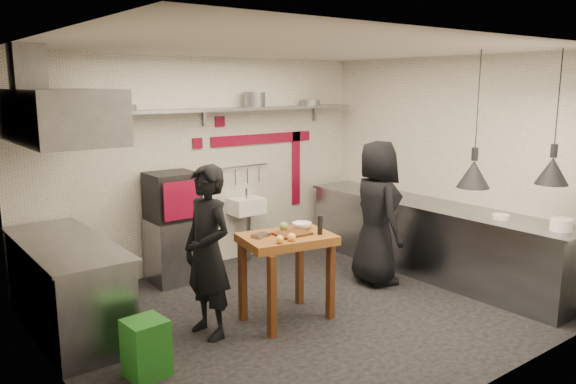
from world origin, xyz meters
TOP-DOWN VIEW (x-y plane):
  - floor at (0.00, 0.00)m, footprint 5.00×5.00m
  - ceiling at (0.00, 0.00)m, footprint 5.00×5.00m
  - wall_back at (0.00, 2.10)m, footprint 5.00×0.04m
  - wall_front at (0.00, -2.10)m, footprint 5.00×0.04m
  - wall_left at (-2.50, 0.00)m, footprint 0.04×4.20m
  - wall_right at (2.50, 0.00)m, footprint 0.04×4.20m
  - red_band_horiz at (0.95, 2.08)m, footprint 1.70×0.02m
  - red_band_vert at (1.55, 2.08)m, footprint 0.14×0.02m
  - red_tile_a at (0.25, 2.08)m, footprint 0.14×0.02m
  - red_tile_b at (-0.10, 2.08)m, footprint 0.14×0.02m
  - back_shelf at (0.00, 1.92)m, footprint 4.60×0.34m
  - shelf_bracket_left at (-1.90, 2.07)m, footprint 0.04×0.06m
  - shelf_bracket_mid at (0.00, 2.07)m, footprint 0.04×0.06m
  - shelf_bracket_right at (1.90, 2.07)m, footprint 0.04×0.06m
  - pan_far_left at (-1.40, 1.92)m, footprint 0.28×0.28m
  - pan_mid_left at (-1.10, 1.92)m, footprint 0.26×0.26m
  - stock_pot at (0.70, 1.92)m, footprint 0.37×0.37m
  - pan_right at (1.69, 1.92)m, footprint 0.38×0.38m
  - oven_stand at (-0.64, 1.76)m, footprint 0.62×0.56m
  - combi_oven at (-0.64, 1.78)m, footprint 0.58×0.54m
  - oven_door at (-0.67, 1.45)m, footprint 0.46×0.03m
  - oven_glass at (-0.60, 1.49)m, footprint 0.36×0.02m
  - hand_sink at (0.55, 1.92)m, footprint 0.46×0.34m
  - sink_tap at (0.55, 1.92)m, footprint 0.03×0.03m
  - sink_drain at (0.55, 1.88)m, footprint 0.06×0.06m
  - utensil_rail at (0.55, 2.06)m, footprint 0.90×0.02m
  - counter_right at (2.15, 0.00)m, footprint 0.70×3.80m
  - counter_right_top at (2.15, 0.00)m, footprint 0.76×3.90m
  - plate_stack at (2.12, -1.69)m, footprint 0.28×0.28m
  - small_bowl_right at (2.10, -1.01)m, footprint 0.25×0.25m
  - counter_left at (-2.15, 1.05)m, footprint 0.70×1.90m
  - counter_left_top at (-2.15, 1.05)m, footprint 0.76×2.00m
  - extractor_hood at (-2.10, 1.05)m, footprint 0.78×1.60m
  - hood_duct at (-2.35, 1.05)m, footprint 0.28×0.28m
  - green_bin at (-1.90, -0.25)m, footprint 0.35×0.35m
  - prep_table at (-0.24, -0.04)m, footprint 1.02×0.80m
  - cutting_board at (-0.20, -0.07)m, footprint 0.37×0.28m
  - pepper_mill at (0.04, -0.24)m, footprint 0.06×0.06m
  - lemon_a at (-0.49, -0.25)m, footprint 0.10×0.10m
  - lemon_b at (-0.34, -0.25)m, footprint 0.10×0.10m
  - veg_ball at (-0.18, 0.09)m, footprint 0.11×0.11m
  - steel_tray at (-0.50, 0.05)m, footprint 0.20×0.16m
  - bowl at (0.04, 0.06)m, footprint 0.25×0.25m
  - heat_lamp_near at (1.59, -0.96)m, footprint 0.45×0.45m
  - heat_lamp_far at (2.07, -1.57)m, footprint 0.37×0.37m
  - chef_left at (-1.08, 0.13)m, footprint 0.47×0.66m
  - chef_right at (1.33, 0.19)m, footprint 0.81×1.00m

SIDE VIEW (x-z plane):
  - floor at x=0.00m, z-range 0.00..0.00m
  - green_bin at x=-1.90m, z-range 0.00..0.50m
  - sink_drain at x=0.55m, z-range 0.01..0.67m
  - oven_stand at x=-0.64m, z-range 0.00..0.80m
  - counter_right at x=2.15m, z-range 0.00..0.90m
  - counter_left at x=-2.15m, z-range 0.00..0.90m
  - prep_table at x=-0.24m, z-range 0.00..0.92m
  - hand_sink at x=0.55m, z-range 0.67..0.89m
  - chef_left at x=-1.08m, z-range 0.00..1.70m
  - chef_right at x=1.33m, z-range 0.00..1.78m
  - counter_right_top at x=2.15m, z-range 0.90..0.93m
  - counter_left_top at x=-2.15m, z-range 0.90..0.93m
  - cutting_board at x=-0.20m, z-range 0.92..0.94m
  - steel_tray at x=-0.50m, z-range 0.92..0.95m
  - bowl at x=0.04m, z-range 0.92..0.99m
  - small_bowl_right at x=2.10m, z-range 0.93..0.98m
  - lemon_b at x=-0.34m, z-range 0.92..1.00m
  - sink_tap at x=0.55m, z-range 0.89..1.03m
  - lemon_a at x=-0.49m, z-range 0.92..1.00m
  - veg_ball at x=-0.18m, z-range 0.92..1.02m
  - plate_stack at x=2.12m, z-range 0.93..1.06m
  - pepper_mill at x=0.04m, z-range 0.92..1.12m
  - combi_oven at x=-0.64m, z-range 0.80..1.38m
  - oven_door at x=-0.67m, z-range 0.86..1.32m
  - oven_glass at x=-0.60m, z-range 0.92..1.26m
  - red_band_vert at x=1.55m, z-range 0.65..1.75m
  - utensil_rail at x=0.55m, z-range 1.31..1.33m
  - wall_back at x=0.00m, z-range 0.00..2.80m
  - wall_front at x=0.00m, z-range 0.00..2.80m
  - wall_left at x=-2.50m, z-range 0.00..2.80m
  - wall_right at x=2.50m, z-range 0.00..2.80m
  - red_band_horiz at x=0.95m, z-range 1.61..1.75m
  - red_tile_b at x=-0.10m, z-range 1.61..1.75m
  - red_tile_a at x=0.25m, z-range 1.88..2.02m
  - shelf_bracket_left at x=-1.90m, z-range 1.90..2.14m
  - shelf_bracket_mid at x=0.00m, z-range 1.90..2.14m
  - shelf_bracket_right at x=1.90m, z-range 1.90..2.14m
  - heat_lamp_near at x=1.59m, z-range 1.34..2.80m
  - heat_lamp_far at x=2.07m, z-range 1.41..2.80m
  - back_shelf at x=0.00m, z-range 2.10..2.14m
  - extractor_hood at x=-2.10m, z-range 1.90..2.40m
  - pan_mid_left at x=-1.10m, z-range 2.14..2.21m
  - pan_right at x=1.69m, z-range 2.14..2.22m
  - pan_far_left at x=-1.40m, z-range 2.14..2.23m
  - stock_pot at x=0.70m, z-range 2.14..2.34m
  - hood_duct at x=-2.35m, z-range 2.30..2.80m
  - ceiling at x=0.00m, z-range 2.80..2.80m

